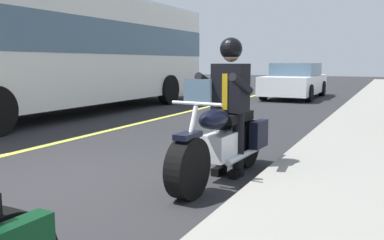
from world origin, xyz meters
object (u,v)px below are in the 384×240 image
(rider_main, at_px, (230,95))
(bus_near, at_px, (73,46))
(car_silver, at_px, (295,81))
(motorcycle_main, at_px, (223,143))

(rider_main, xyz_separation_m, bus_near, (-4.01, -6.26, 0.84))
(rider_main, relative_size, car_silver, 0.38)
(rider_main, bearing_deg, car_silver, -171.53)
(motorcycle_main, distance_m, bus_near, 7.66)
(motorcycle_main, xyz_separation_m, rider_main, (-0.19, 0.01, 0.58))
(bus_near, height_order, car_silver, bus_near)
(motorcycle_main, height_order, bus_near, bus_near)
(rider_main, relative_size, bus_near, 0.16)
(rider_main, xyz_separation_m, car_silver, (-11.70, -1.74, -0.35))
(motorcycle_main, relative_size, car_silver, 0.48)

